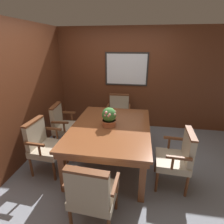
# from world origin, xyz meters

# --- Properties ---
(ground_plane) EXTENTS (14.00, 14.00, 0.00)m
(ground_plane) POSITION_xyz_m (0.00, 0.00, 0.00)
(ground_plane) COLOR gray
(wall_back) EXTENTS (7.20, 0.08, 2.45)m
(wall_back) POSITION_xyz_m (0.00, 1.79, 1.23)
(wall_back) COLOR #5B2D19
(wall_back) RESTS_ON ground_plane
(wall_left) EXTENTS (0.06, 7.20, 2.45)m
(wall_left) POSITION_xyz_m (-1.55, 0.00, 1.23)
(wall_left) COLOR #5B2D19
(wall_left) RESTS_ON ground_plane
(dining_table) EXTENTS (1.34, 1.80, 0.74)m
(dining_table) POSITION_xyz_m (0.06, 0.11, 0.65)
(dining_table) COLOR brown
(dining_table) RESTS_ON ground_plane
(chair_head_near) EXTENTS (0.58, 0.51, 0.92)m
(chair_head_near) POSITION_xyz_m (0.05, -1.14, 0.51)
(chair_head_near) COLOR brown
(chair_head_near) RESTS_ON ground_plane
(chair_left_near) EXTENTS (0.51, 0.58, 0.92)m
(chair_left_near) POSITION_xyz_m (-1.02, -0.27, 0.51)
(chair_left_near) COLOR brown
(chair_left_near) RESTS_ON ground_plane
(chair_right_near) EXTENTS (0.50, 0.58, 0.92)m
(chair_right_near) POSITION_xyz_m (1.13, -0.28, 0.51)
(chair_right_near) COLOR brown
(chair_right_near) RESTS_ON ground_plane
(chair_left_far) EXTENTS (0.52, 0.59, 0.92)m
(chair_left_far) POSITION_xyz_m (-1.01, 0.52, 0.51)
(chair_left_far) COLOR brown
(chair_left_far) RESTS_ON ground_plane
(chair_head_far) EXTENTS (0.57, 0.50, 0.92)m
(chair_head_far) POSITION_xyz_m (0.04, 1.38, 0.51)
(chair_head_far) COLOR brown
(chair_head_far) RESTS_ON ground_plane
(potted_plant) EXTENTS (0.25, 0.27, 0.33)m
(potted_plant) POSITION_xyz_m (0.03, 0.12, 0.90)
(potted_plant) COLOR #B2603D
(potted_plant) RESTS_ON dining_table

